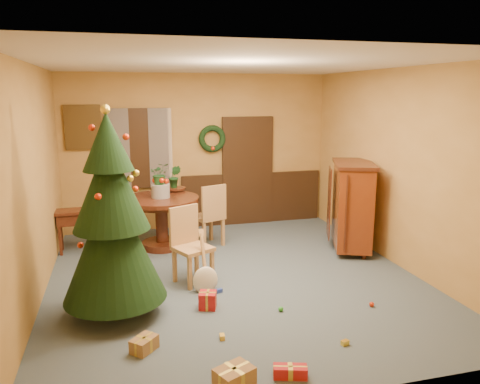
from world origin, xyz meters
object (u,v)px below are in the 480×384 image
object	(u,v)px
chair_near	(189,242)
christmas_tree	(112,220)
sideboard	(352,204)
writing_desk	(81,220)
dining_table	(161,213)

from	to	relation	value
chair_near	christmas_tree	bearing A→B (deg)	-141.31
chair_near	sideboard	bearing A→B (deg)	12.69
writing_desk	chair_near	bearing A→B (deg)	-48.50
dining_table	writing_desk	xyz separation A→B (m)	(-1.27, 0.18, -0.08)
dining_table	christmas_tree	bearing A→B (deg)	-108.10
writing_desk	sideboard	distance (m)	4.41
writing_desk	sideboard	bearing A→B (deg)	-14.17
christmas_tree	writing_desk	distance (m)	2.62
christmas_tree	sideboard	size ratio (longest dim) A/B	1.66
christmas_tree	dining_table	bearing A→B (deg)	71.90
dining_table	writing_desk	size ratio (longest dim) A/B	1.57
dining_table	writing_desk	world-z (taller)	dining_table
dining_table	christmas_tree	xyz separation A→B (m)	(-0.75, -2.31, 0.54)
writing_desk	sideboard	size ratio (longest dim) A/B	0.55
dining_table	sideboard	world-z (taller)	sideboard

